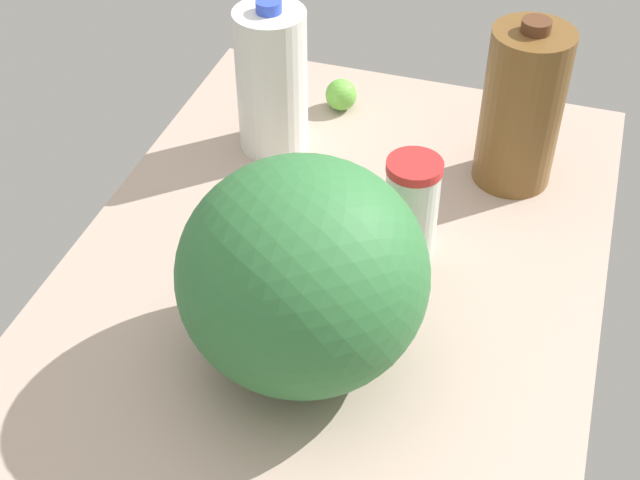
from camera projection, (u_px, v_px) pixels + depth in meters
countertop at (320, 301)px, 125.43cm from camera, size 120.00×76.00×3.00cm
tumbler_cup at (411, 207)px, 126.12cm from camera, size 7.95×7.95×15.86cm
milk_jug at (272, 81)px, 143.37cm from camera, size 11.54×11.54×26.24cm
watermelon at (303, 275)px, 106.65cm from camera, size 30.66×30.66×28.53cm
chocolate_milk_jug at (522, 108)px, 136.05cm from camera, size 12.41×12.41×27.77cm
lime_beside_bowl at (341, 95)px, 157.95cm from camera, size 5.61×5.61×5.61cm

